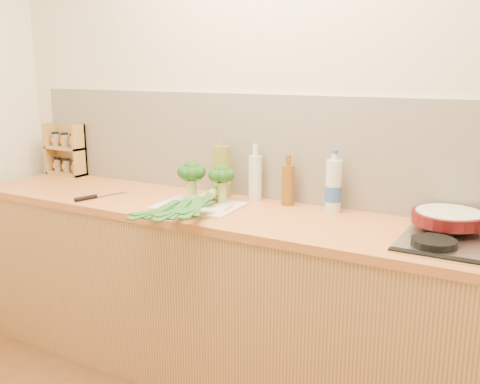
% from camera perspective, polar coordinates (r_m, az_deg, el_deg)
% --- Properties ---
extents(room_shell, '(3.50, 3.50, 3.50)m').
position_cam_1_polar(room_shell, '(2.75, 3.74, 4.70)').
color(room_shell, beige).
rests_on(room_shell, ground).
extents(counter, '(3.20, 0.62, 0.90)m').
position_cam_1_polar(counter, '(2.70, 0.78, -11.38)').
color(counter, tan).
rests_on(counter, ground).
extents(gas_hob, '(0.58, 0.50, 0.04)m').
position_cam_1_polar(gas_hob, '(2.26, 24.21, -4.99)').
color(gas_hob, silver).
rests_on(gas_hob, counter).
extents(chopping_board, '(0.42, 0.32, 0.01)m').
position_cam_1_polar(chopping_board, '(2.64, -4.46, -1.51)').
color(chopping_board, silver).
rests_on(chopping_board, counter).
extents(broccoli_left, '(0.14, 0.15, 0.20)m').
position_cam_1_polar(broccoli_left, '(2.73, -5.20, 2.04)').
color(broccoli_left, '#A1AE66').
rests_on(broccoli_left, chopping_board).
extents(broccoli_right, '(0.13, 0.13, 0.19)m').
position_cam_1_polar(broccoli_right, '(2.65, -1.98, 1.70)').
color(broccoli_right, '#A1AE66').
rests_on(broccoli_right, chopping_board).
extents(leek_front, '(0.14, 0.65, 0.04)m').
position_cam_1_polar(leek_front, '(2.61, -5.36, -1.01)').
color(leek_front, white).
rests_on(leek_front, chopping_board).
extents(leek_mid, '(0.14, 0.63, 0.04)m').
position_cam_1_polar(leek_mid, '(2.55, -4.55, -0.91)').
color(leek_mid, white).
rests_on(leek_mid, chopping_board).
extents(leek_back, '(0.23, 0.59, 0.04)m').
position_cam_1_polar(leek_back, '(2.53, -3.54, -0.62)').
color(leek_back, white).
rests_on(leek_back, chopping_board).
extents(chefs_knife, '(0.11, 0.30, 0.02)m').
position_cam_1_polar(chefs_knife, '(2.90, -15.47, -0.54)').
color(chefs_knife, silver).
rests_on(chefs_knife, counter).
extents(skillet, '(0.44, 0.30, 0.05)m').
position_cam_1_polar(skillet, '(2.39, 21.47, -2.53)').
color(skillet, '#460B0E').
rests_on(skillet, gas_hob).
extents(spice_rack, '(0.27, 0.11, 0.33)m').
position_cam_1_polar(spice_rack, '(3.60, -17.94, 4.03)').
color(spice_rack, tan).
rests_on(spice_rack, counter).
extents(oil_tin, '(0.08, 0.05, 0.30)m').
position_cam_1_polar(oil_tin, '(2.81, -1.97, 2.19)').
color(oil_tin, olive).
rests_on(oil_tin, counter).
extents(glass_bottle, '(0.07, 0.07, 0.29)m').
position_cam_1_polar(glass_bottle, '(2.75, 1.63, 1.61)').
color(glass_bottle, silver).
rests_on(glass_bottle, counter).
extents(amber_bottle, '(0.06, 0.06, 0.25)m').
position_cam_1_polar(amber_bottle, '(2.67, 5.15, 0.84)').
color(amber_bottle, brown).
rests_on(amber_bottle, counter).
extents(water_bottle, '(0.08, 0.08, 0.28)m').
position_cam_1_polar(water_bottle, '(2.57, 9.93, 0.48)').
color(water_bottle, silver).
rests_on(water_bottle, counter).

